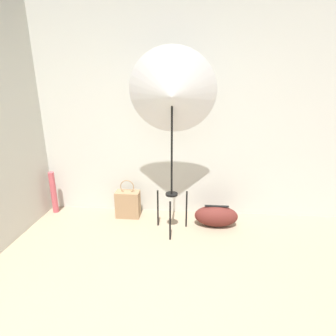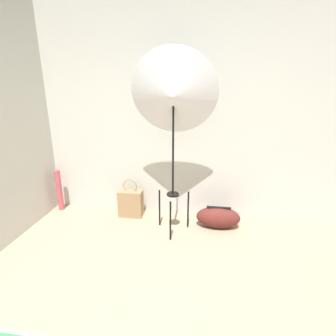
{
  "view_description": "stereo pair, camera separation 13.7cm",
  "coord_description": "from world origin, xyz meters",
  "px_view_note": "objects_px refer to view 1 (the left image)",
  "views": [
    {
      "loc": [
        0.25,
        -0.67,
        1.64
      ],
      "look_at": [
        0.04,
        1.8,
        0.85
      ],
      "focal_mm": 28.0,
      "sensor_mm": 36.0,
      "label": 1
    },
    {
      "loc": [
        0.39,
        -0.65,
        1.64
      ],
      "look_at": [
        0.04,
        1.8,
        0.85
      ],
      "focal_mm": 28.0,
      "sensor_mm": 36.0,
      "label": 2
    }
  ],
  "objects_px": {
    "tote_bag": "(128,204)",
    "duffel_bag": "(216,216)",
    "photo_umbrella": "(172,96)",
    "paper_roll": "(54,192)"
  },
  "relations": [
    {
      "from": "tote_bag",
      "to": "duffel_bag",
      "type": "height_order",
      "value": "tote_bag"
    },
    {
      "from": "photo_umbrella",
      "to": "duffel_bag",
      "type": "xyz_separation_m",
      "value": [
        0.53,
        0.15,
        -1.41
      ]
    },
    {
      "from": "duffel_bag",
      "to": "photo_umbrella",
      "type": "bearing_deg",
      "value": -163.76
    },
    {
      "from": "photo_umbrella",
      "to": "paper_roll",
      "type": "bearing_deg",
      "value": 168.23
    },
    {
      "from": "photo_umbrella",
      "to": "tote_bag",
      "type": "relative_size",
      "value": 3.98
    },
    {
      "from": "tote_bag",
      "to": "paper_roll",
      "type": "relative_size",
      "value": 0.89
    },
    {
      "from": "tote_bag",
      "to": "duffel_bag",
      "type": "xyz_separation_m",
      "value": [
        1.12,
        -0.14,
        -0.05
      ]
    },
    {
      "from": "tote_bag",
      "to": "paper_roll",
      "type": "height_order",
      "value": "paper_roll"
    },
    {
      "from": "photo_umbrella",
      "to": "tote_bag",
      "type": "distance_m",
      "value": 1.51
    },
    {
      "from": "tote_bag",
      "to": "paper_roll",
      "type": "bearing_deg",
      "value": 177.7
    }
  ]
}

